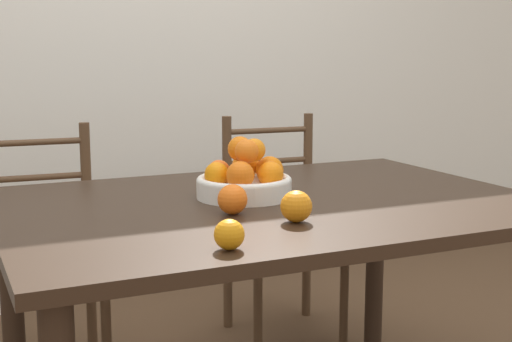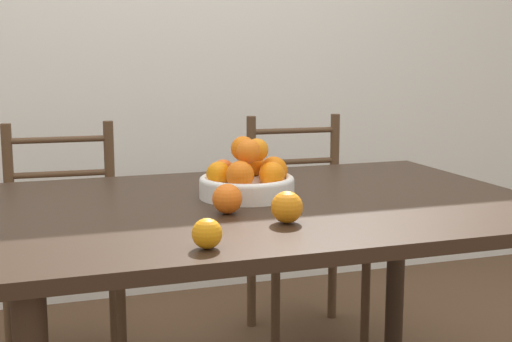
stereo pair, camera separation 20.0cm
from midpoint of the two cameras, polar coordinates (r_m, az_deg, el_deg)
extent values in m
cube|color=silver|center=(3.48, -5.92, 11.20)|extent=(8.00, 0.06, 2.60)
cube|color=black|center=(2.05, 4.05, -2.86)|extent=(1.52, 1.08, 0.03)
cylinder|color=black|center=(2.46, -15.61, -10.52)|extent=(0.07, 0.07, 0.74)
cylinder|color=black|center=(2.86, 13.11, -7.54)|extent=(0.07, 0.07, 0.74)
cylinder|color=white|center=(2.09, 2.00, -1.44)|extent=(0.28, 0.28, 0.05)
torus|color=white|center=(2.08, 2.00, -0.75)|extent=(0.28, 0.28, 0.02)
sphere|color=orange|center=(2.11, 4.12, 0.03)|extent=(0.08, 0.08, 0.08)
sphere|color=orange|center=(2.16, 2.26, 0.51)|extent=(0.08, 0.08, 0.08)
sphere|color=orange|center=(2.12, 0.05, 0.00)|extent=(0.07, 0.07, 0.07)
sphere|color=orange|center=(2.05, -0.23, -0.26)|extent=(0.07, 0.07, 0.07)
sphere|color=orange|center=(1.99, 1.58, -0.34)|extent=(0.08, 0.08, 0.08)
sphere|color=orange|center=(2.03, 4.03, -0.34)|extent=(0.07, 0.07, 0.07)
sphere|color=orange|center=(2.07, 2.83, 1.68)|extent=(0.07, 0.07, 0.07)
sphere|color=orange|center=(2.08, 1.72, 1.79)|extent=(0.07, 0.07, 0.07)
sphere|color=orange|center=(2.04, 2.19, 1.57)|extent=(0.07, 0.07, 0.07)
sphere|color=orange|center=(1.87, 0.73, -2.27)|extent=(0.08, 0.08, 0.08)
sphere|color=orange|center=(1.54, -0.24, -5.07)|extent=(0.07, 0.07, 0.07)
sphere|color=orange|center=(1.78, 5.71, -2.93)|extent=(0.08, 0.08, 0.08)
cylinder|color=#513823|center=(2.63, -17.00, -12.59)|extent=(0.04, 0.04, 0.45)
cylinder|color=#513823|center=(2.64, -8.55, -12.16)|extent=(0.04, 0.04, 0.45)
cylinder|color=#513823|center=(2.90, -17.07, -5.53)|extent=(0.04, 0.04, 0.93)
cylinder|color=#513823|center=(2.91, -9.55, -5.17)|extent=(0.04, 0.04, 0.93)
cube|color=#513823|center=(2.72, -13.14, -6.28)|extent=(0.44, 0.42, 0.04)
cylinder|color=#513823|center=(2.87, -13.39, -2.90)|extent=(0.38, 0.05, 0.02)
cylinder|color=#513823|center=(2.84, -13.50, -0.25)|extent=(0.38, 0.05, 0.02)
cylinder|color=#513823|center=(2.82, -13.60, 2.44)|extent=(0.38, 0.05, 0.02)
cylinder|color=#513823|center=(2.82, 3.64, -10.65)|extent=(0.04, 0.04, 0.45)
cylinder|color=#513823|center=(2.96, 10.70, -9.81)|extent=(0.04, 0.04, 0.45)
cylinder|color=#513823|center=(3.08, 1.48, -4.23)|extent=(0.04, 0.04, 0.93)
cylinder|color=#513823|center=(3.21, 8.00, -3.76)|extent=(0.04, 0.04, 0.93)
cube|color=#513823|center=(2.97, 6.02, -4.74)|extent=(0.44, 0.42, 0.04)
cylinder|color=#513823|center=(3.11, 4.84, -1.71)|extent=(0.38, 0.05, 0.02)
cylinder|color=#513823|center=(3.09, 4.88, 0.74)|extent=(0.38, 0.05, 0.02)
cylinder|color=#513823|center=(3.07, 4.91, 3.22)|extent=(0.38, 0.05, 0.02)
camera|label=1|loc=(0.10, -87.14, 0.48)|focal=50.00mm
camera|label=2|loc=(0.10, 92.86, -0.48)|focal=50.00mm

